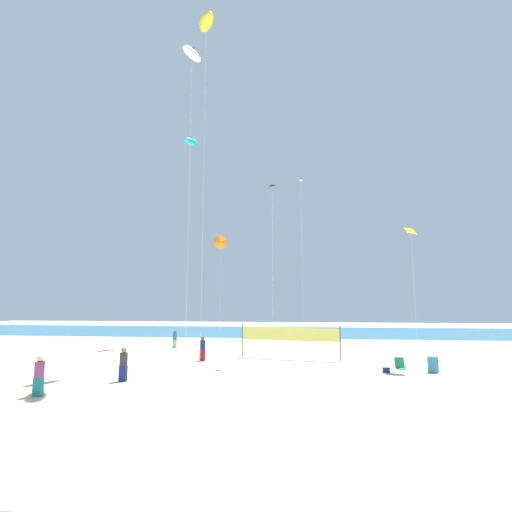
% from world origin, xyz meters
% --- Properties ---
extents(ground_plane, '(120.00, 120.00, 0.00)m').
position_xyz_m(ground_plane, '(0.00, 0.00, 0.00)').
color(ground_plane, beige).
extents(ocean_band, '(120.00, 20.00, 0.01)m').
position_xyz_m(ocean_band, '(0.00, 35.39, 0.00)').
color(ocean_band, teal).
rests_on(ocean_band, ground).
extents(beachgoer_teal_shirt, '(0.36, 0.36, 1.55)m').
position_xyz_m(beachgoer_teal_shirt, '(-8.27, 15.70, 0.83)').
color(beachgoer_teal_shirt, '#99B28C').
rests_on(beachgoer_teal_shirt, ground).
extents(beachgoer_plum_shirt, '(0.39, 0.39, 1.72)m').
position_xyz_m(beachgoer_plum_shirt, '(-8.54, -1.17, 0.92)').
color(beachgoer_plum_shirt, '#19727A').
rests_on(beachgoer_plum_shirt, ground).
extents(beachgoer_charcoal_shirt, '(0.39, 0.39, 1.70)m').
position_xyz_m(beachgoer_charcoal_shirt, '(-6.35, 2.07, 0.91)').
color(beachgoer_charcoal_shirt, navy).
rests_on(beachgoer_charcoal_shirt, ground).
extents(beachgoer_navy_shirt, '(0.38, 0.38, 1.65)m').
position_xyz_m(beachgoer_navy_shirt, '(-4.06, 8.99, 0.88)').
color(beachgoer_navy_shirt, maroon).
rests_on(beachgoer_navy_shirt, ground).
extents(folding_beach_chair, '(0.52, 0.65, 0.89)m').
position_xyz_m(folding_beach_chair, '(8.03, 5.60, 0.47)').
color(folding_beach_chair, '#1E8C4C').
rests_on(folding_beach_chair, ground).
extents(trash_barrel, '(0.58, 0.58, 0.88)m').
position_xyz_m(trash_barrel, '(10.00, 6.29, 0.44)').
color(trash_barrel, teal).
rests_on(trash_barrel, ground).
extents(volleyball_net, '(6.97, 1.35, 2.40)m').
position_xyz_m(volleyball_net, '(1.81, 10.41, 1.62)').
color(volleyball_net, '#4C4C51').
rests_on(volleyball_net, ground).
extents(beach_handbag, '(0.37, 0.19, 0.30)m').
position_xyz_m(beach_handbag, '(7.33, 5.92, 0.15)').
color(beach_handbag, navy).
rests_on(beach_handbag, ground).
extents(kite_white_inflatable, '(1.40, 1.92, 21.89)m').
position_xyz_m(kite_white_inflatable, '(-4.76, 7.31, 21.35)').
color(kite_white_inflatable, silver).
rests_on(kite_white_inflatable, ground).
extents(kite_yellow_diamond, '(0.74, 0.74, 8.78)m').
position_xyz_m(kite_yellow_diamond, '(9.73, 7.98, 8.47)').
color(kite_yellow_diamond, silver).
rests_on(kite_yellow_diamond, ground).
extents(kite_lime_diamond, '(0.54, 0.54, 14.77)m').
position_xyz_m(kite_lime_diamond, '(2.85, 15.69, 13.66)').
color(kite_lime_diamond, silver).
rests_on(kite_lime_diamond, ground).
extents(kite_orange_delta, '(1.40, 0.85, 10.63)m').
position_xyz_m(kite_orange_delta, '(-5.14, 19.67, 9.92)').
color(kite_orange_delta, silver).
rests_on(kite_orange_delta, ground).
extents(kite_cyan_inflatable, '(1.49, 2.34, 21.03)m').
position_xyz_m(kite_cyan_inflatable, '(-8.34, 19.35, 20.42)').
color(kite_cyan_inflatable, silver).
rests_on(kite_cyan_inflatable, ground).
extents(kite_black_diamond, '(0.60, 0.59, 12.31)m').
position_xyz_m(kite_black_diamond, '(0.72, 9.17, 11.74)').
color(kite_black_diamond, silver).
rests_on(kite_black_diamond, ground).
extents(kite_yellow_inflatable, '(1.80, 2.47, 22.48)m').
position_xyz_m(kite_yellow_inflatable, '(-3.17, 5.03, 21.83)').
color(kite_yellow_inflatable, silver).
rests_on(kite_yellow_inflatable, ground).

